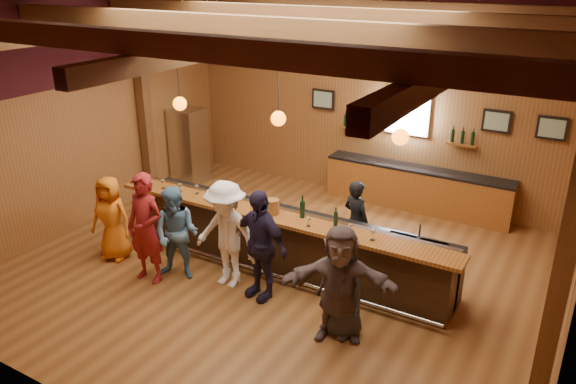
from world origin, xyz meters
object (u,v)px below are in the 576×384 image
at_px(customer_orange, 111,218).
at_px(ice_bucket, 272,207).
at_px(bottle_a, 302,209).
at_px(bar_counter, 284,239).
at_px(back_bar_cabinet, 416,189).
at_px(customer_navy, 259,245).
at_px(customer_dark, 343,284).
at_px(bartender, 356,221).
at_px(customer_brown, 340,284).
at_px(customer_white, 226,235).
at_px(stainless_fridge, 189,146).
at_px(customer_redvest, 146,228).
at_px(customer_denim, 177,234).

xyz_separation_m(customer_orange, ice_bucket, (2.75, 0.99, 0.46)).
bearing_deg(ice_bucket, bottle_a, 13.07).
distance_m(bar_counter, back_bar_cabinet, 3.76).
height_order(customer_orange, customer_navy, customer_navy).
height_order(bar_counter, back_bar_cabinet, bar_counter).
bearing_deg(customer_navy, ice_bucket, 117.29).
bearing_deg(customer_dark, bartender, 124.73).
height_order(customer_brown, bartender, customer_brown).
relative_size(bar_counter, customer_white, 3.46).
height_order(stainless_fridge, customer_redvest, customer_redvest).
bearing_deg(bartender, customer_redvest, 61.12).
relative_size(customer_navy, customer_dark, 1.15).
height_order(customer_denim, bottle_a, customer_denim).
xyz_separation_m(stainless_fridge, customer_navy, (4.26, -3.46, 0.01)).
distance_m(customer_orange, bartender, 4.33).
relative_size(stainless_fridge, customer_orange, 1.16).
bearing_deg(customer_brown, customer_navy, 145.36).
height_order(ice_bucket, bottle_a, bottle_a).
bearing_deg(back_bar_cabinet, bartender, -94.39).
bearing_deg(stainless_fridge, back_bar_cabinet, 11.93).
bearing_deg(customer_white, customer_brown, -7.60).
relative_size(stainless_fridge, customer_denim, 1.11).
xyz_separation_m(back_bar_cabinet, stainless_fridge, (-5.30, -1.12, 0.42)).
relative_size(customer_orange, bartender, 1.02).
relative_size(back_bar_cabinet, bartender, 2.63).
bearing_deg(customer_navy, bartender, 77.10).
distance_m(back_bar_cabinet, customer_orange, 6.28).
xyz_separation_m(back_bar_cabinet, customer_orange, (-3.99, -4.84, 0.30)).
bearing_deg(bottle_a, back_bar_cabinet, 78.76).
bearing_deg(bar_counter, ice_bucket, -101.93).
distance_m(customer_navy, bottle_a, 0.96).
bearing_deg(customer_brown, customer_orange, 157.22).
relative_size(customer_white, customer_navy, 1.00).
bearing_deg(customer_orange, customer_white, -6.29).
bearing_deg(bartender, customer_denim, 61.43).
relative_size(ice_bucket, bottle_a, 0.65).
distance_m(customer_orange, ice_bucket, 2.96).
relative_size(back_bar_cabinet, customer_white, 2.19).
bearing_deg(customer_dark, customer_navy, -172.74).
bearing_deg(bartender, customer_dark, 129.09).
distance_m(stainless_fridge, customer_navy, 5.49).
height_order(customer_redvest, customer_denim, customer_redvest).
xyz_separation_m(customer_brown, customer_dark, (-0.01, 0.13, -0.08)).
bearing_deg(back_bar_cabinet, customer_redvest, -119.79).
bearing_deg(customer_dark, customer_redvest, -159.51).
xyz_separation_m(customer_dark, bottle_a, (-1.24, 1.07, 0.46)).
bearing_deg(customer_white, back_bar_cabinet, 72.01).
distance_m(customer_navy, bartender, 2.02).
xyz_separation_m(customer_white, bottle_a, (0.94, 0.82, 0.35)).
bearing_deg(customer_brown, back_bar_cabinet, 74.39).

